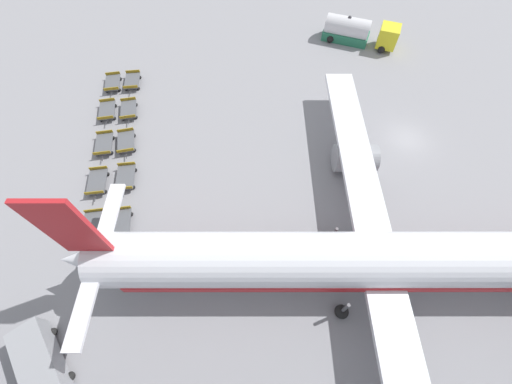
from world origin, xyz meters
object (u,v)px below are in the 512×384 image
baggage_dolly_row_mid_a_col_a (132,81)px  baggage_dolly_row_mid_a_col_c (126,142)px  baggage_dolly_row_near_col_e (93,226)px  baggage_dolly_row_mid_a_col_b (129,110)px  fuel_tanker_primary (355,32)px  baggage_dolly_row_mid_a_col_d (126,177)px  baggage_dolly_row_near_col_d (97,182)px  service_van (40,363)px  airplane (399,261)px  baggage_dolly_row_mid_a_col_e (121,224)px  baggage_dolly_row_near_col_c (104,144)px  baggage_dolly_row_near_col_b (107,111)px  baggage_dolly_row_near_col_a (113,83)px

baggage_dolly_row_mid_a_col_a → baggage_dolly_row_mid_a_col_c: size_ratio=1.00×
baggage_dolly_row_near_col_e → baggage_dolly_row_mid_a_col_b: (-13.98, -0.86, 0.00)m
fuel_tanker_primary → baggage_dolly_row_mid_a_col_d: size_ratio=2.62×
fuel_tanker_primary → baggage_dolly_row_mid_a_col_c: (19.41, -24.80, -0.89)m
baggage_dolly_row_mid_a_col_c → baggage_dolly_row_near_col_d: bearing=-14.7°
baggage_dolly_row_mid_a_col_b → baggage_dolly_row_near_col_e: bearing=3.5°
baggage_dolly_row_near_col_d → baggage_dolly_row_mid_a_col_b: size_ratio=1.00×
service_van → baggage_dolly_row_near_col_e: bearing=-178.6°
airplane → baggage_dolly_row_mid_a_col_e: (-3.04, -21.68, -2.88)m
airplane → baggage_dolly_row_mid_a_col_b: 30.02m
service_van → baggage_dolly_row_mid_a_col_a: (-28.88, -1.99, -0.65)m
baggage_dolly_row_near_col_e → baggage_dolly_row_mid_a_col_d: same height
fuel_tanker_primary → baggage_dolly_row_mid_a_col_e: (28.48, -22.69, -0.89)m
airplane → fuel_tanker_primary: airplane is taller
airplane → baggage_dolly_row_near_col_e: airplane is taller
baggage_dolly_row_near_col_e → baggage_dolly_row_mid_a_col_c: 9.43m
baggage_dolly_row_near_col_c → baggage_dolly_row_mid_a_col_d: size_ratio=1.00×
fuel_tanker_primary → baggage_dolly_row_near_col_d: size_ratio=2.62×
service_van → baggage_dolly_row_mid_a_col_a: size_ratio=1.46×
baggage_dolly_row_mid_a_col_e → baggage_dolly_row_mid_a_col_b: bearing=-167.1°
baggage_dolly_row_near_col_e → baggage_dolly_row_mid_a_col_a: (-18.68, -1.74, 0.00)m
airplane → baggage_dolly_row_mid_a_col_c: airplane is taller
fuel_tanker_primary → baggage_dolly_row_mid_a_col_a: (10.16, -26.71, -0.89)m
baggage_dolly_row_near_col_d → baggage_dolly_row_near_col_b: bearing=-167.7°
service_van → baggage_dolly_row_near_col_a: (-28.42, -4.17, -0.65)m
service_van → baggage_dolly_row_near_col_d: service_van is taller
baggage_dolly_row_near_col_e → baggage_dolly_row_mid_a_col_b: 14.00m
baggage_dolly_row_near_col_a → baggage_dolly_row_mid_a_col_b: 5.23m
baggage_dolly_row_near_col_a → fuel_tanker_primary: bearing=110.2°
airplane → baggage_dolly_row_near_col_c: bearing=-114.3°
baggage_dolly_row_mid_a_col_a → baggage_dolly_row_mid_a_col_c: 9.45m
baggage_dolly_row_mid_a_col_d → baggage_dolly_row_mid_a_col_c: bearing=-164.7°
baggage_dolly_row_near_col_a → baggage_dolly_row_near_col_b: size_ratio=1.00×
baggage_dolly_row_near_col_b → baggage_dolly_row_mid_a_col_a: size_ratio=1.00×
fuel_tanker_primary → baggage_dolly_row_near_col_b: 31.94m
baggage_dolly_row_near_col_c → baggage_dolly_row_near_col_e: size_ratio=1.00×
baggage_dolly_row_mid_a_col_c → baggage_dolly_row_mid_a_col_d: same height
baggage_dolly_row_mid_a_col_b → baggage_dolly_row_mid_a_col_a: bearing=-169.3°
baggage_dolly_row_near_col_a → baggage_dolly_row_mid_a_col_d: (13.10, 5.26, 0.00)m
service_van → baggage_dolly_row_mid_a_col_d: bearing=175.9°
service_van → baggage_dolly_row_near_col_a: size_ratio=1.45×
baggage_dolly_row_near_col_c → baggage_dolly_row_mid_a_col_e: (8.65, 4.23, 0.00)m
baggage_dolly_row_mid_a_col_a → baggage_dolly_row_mid_a_col_c: bearing=11.7°
baggage_dolly_row_near_col_e → baggage_dolly_row_mid_a_col_e: bearing=98.9°
baggage_dolly_row_near_col_d → baggage_dolly_row_mid_a_col_a: size_ratio=1.00×
baggage_dolly_row_near_col_d → baggage_dolly_row_mid_a_col_e: 5.35m
baggage_dolly_row_near_col_b → baggage_dolly_row_near_col_c: same height
service_van → baggage_dolly_row_near_col_e: size_ratio=1.45×
service_van → baggage_dolly_row_mid_a_col_d: (-15.32, 1.09, -0.65)m
baggage_dolly_row_near_col_c → baggage_dolly_row_near_col_d: 4.60m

